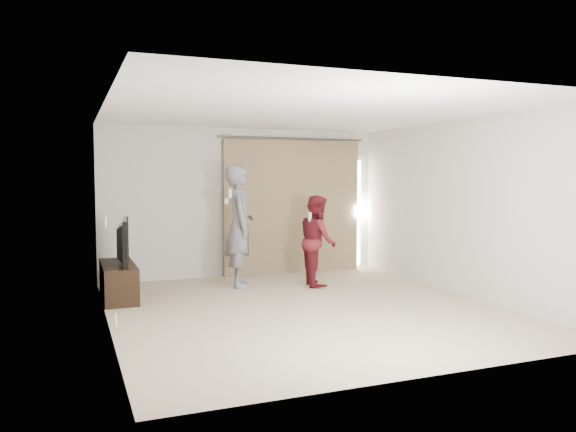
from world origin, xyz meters
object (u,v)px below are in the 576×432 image
Objects in this scene: tv_console at (118,281)px; person_woman at (318,240)px; person_man at (239,226)px; tv at (117,241)px.

person_woman is at bearing -2.45° from tv_console.
tv is at bearing -172.82° from person_man.
person_man is (1.89, 0.24, 0.72)m from tv_console.
person_woman reaches higher than tv.
tv_console is 3.12m from person_woman.
tv reaches higher than tv_console.
tv_console is 0.68× the size of person_man.
tv_console is at bearing 0.00° from tv.
person_woman is at bearing -85.92° from tv.
tv_console is 0.90× the size of person_woman.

